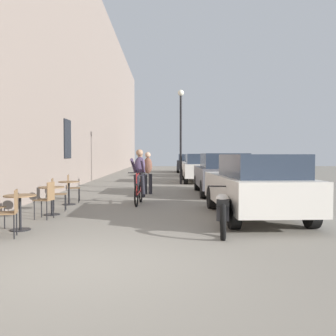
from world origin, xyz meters
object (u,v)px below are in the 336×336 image
at_px(cyclist_on_bicycle, 139,178).
at_px(pedestrian_mid, 140,169).
at_px(street_lamp, 181,124).
at_px(parked_motorcycle, 222,211).
at_px(parked_car_third, 200,167).
at_px(pedestrian_near, 148,170).
at_px(cafe_chair_mid_toward_wall, 47,198).
at_px(cafe_chair_mid_toward_street, 56,192).
at_px(parked_car_second, 222,173).
at_px(cafe_chair_far_toward_street, 72,186).
at_px(cafe_table_near, 20,205).
at_px(parked_car_fourth, 195,165).
at_px(parked_car_nearest, 256,185).
at_px(cafe_table_far, 69,188).
at_px(parked_car_fifth, 188,163).
at_px(cafe_table_mid, 52,195).
at_px(cafe_chair_near_toward_wall, 10,210).

height_order(cyclist_on_bicycle, pedestrian_mid, cyclist_on_bicycle).
xyz_separation_m(street_lamp, parked_motorcycle, (0.32, -11.88, -2.70)).
height_order(pedestrian_mid, parked_car_third, pedestrian_mid).
bearing_deg(pedestrian_near, cafe_chair_mid_toward_wall, -111.19).
bearing_deg(street_lamp, cyclist_on_bicycle, -102.08).
xyz_separation_m(cafe_chair_mid_toward_street, parked_car_second, (5.19, 4.14, 0.31)).
distance_m(cafe_chair_mid_toward_street, cafe_chair_far_toward_street, 1.87).
xyz_separation_m(pedestrian_near, parked_motorcycle, (1.82, -7.01, -0.52)).
height_order(cafe_table_near, parked_car_fourth, parked_car_fourth).
bearing_deg(street_lamp, pedestrian_mid, -130.95).
height_order(cafe_chair_mid_toward_street, parked_car_nearest, parked_car_nearest).
bearing_deg(parked_car_nearest, cyclist_on_bicycle, 138.44).
bearing_deg(cafe_chair_mid_toward_wall, street_lamp, 70.67).
xyz_separation_m(cafe_chair_far_toward_street, parked_car_fourth, (5.21, 14.19, 0.30)).
xyz_separation_m(cafe_table_far, parked_car_third, (4.93, 9.29, 0.30)).
bearing_deg(parked_car_fifth, cafe_table_far, -103.48).
distance_m(cafe_table_near, parked_car_second, 8.50).
bearing_deg(parked_car_third, parked_car_fourth, 87.82).
height_order(cafe_chair_mid_toward_wall, parked_motorcycle, cafe_chair_mid_toward_wall).
relative_size(cafe_chair_far_toward_street, parked_car_fifth, 0.20).
xyz_separation_m(cafe_chair_mid_toward_wall, parked_car_third, (4.80, 11.83, 0.30)).
bearing_deg(cyclist_on_bicycle, cafe_table_mid, -134.29).
distance_m(cafe_chair_near_toward_wall, pedestrian_near, 7.89).
bearing_deg(cafe_table_far, parked_car_nearest, -25.37).
xyz_separation_m(cafe_table_far, parked_car_fifth, (4.94, 20.59, 0.30)).
bearing_deg(parked_motorcycle, street_lamp, 91.55).
distance_m(cafe_table_mid, cafe_chair_far_toward_street, 2.55).
relative_size(cafe_table_near, parked_car_third, 0.16).
xyz_separation_m(cafe_chair_near_toward_wall, street_lamp, (3.72, 12.42, 2.59)).
bearing_deg(cafe_chair_mid_toward_street, parked_car_nearest, -13.05).
bearing_deg(parked_car_fifth, parked_car_third, -90.05).
relative_size(pedestrian_near, parked_car_second, 0.37).
height_order(cafe_chair_mid_toward_wall, pedestrian_mid, pedestrian_mid).
xyz_separation_m(cafe_chair_mid_toward_street, pedestrian_near, (2.32, 4.29, 0.41)).
distance_m(pedestrian_near, parked_car_fifth, 17.74).
height_order(parked_car_second, parked_motorcycle, parked_car_second).
bearing_deg(parked_car_nearest, parked_car_fourth, 90.08).
xyz_separation_m(cafe_table_near, cafe_chair_far_toward_street, (-0.07, 4.47, -0.00)).
distance_m(cafe_chair_mid_toward_wall, cyclist_on_bicycle, 3.44).
bearing_deg(street_lamp, cafe_table_mid, -110.82).
bearing_deg(cafe_chair_mid_toward_street, cafe_table_far, 89.00).
height_order(cafe_chair_mid_toward_wall, parked_car_fifth, parked_car_fifth).
relative_size(cafe_table_far, parked_car_nearest, 0.16).
bearing_deg(cafe_chair_near_toward_wall, street_lamp, 73.32).
height_order(cafe_chair_near_toward_wall, parked_motorcycle, cafe_chair_near_toward_wall).
bearing_deg(pedestrian_near, parked_car_third, 67.13).
height_order(parked_car_third, parked_car_fifth, parked_car_third).
bearing_deg(parked_car_fourth, pedestrian_near, -103.59).
distance_m(cafe_chair_mid_toward_street, pedestrian_near, 4.90).
xyz_separation_m(street_lamp, parked_car_third, (1.13, 1.38, -2.29)).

